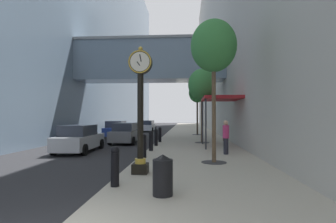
% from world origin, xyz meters
% --- Properties ---
extents(ground_plane, '(110.00, 110.00, 0.00)m').
position_xyz_m(ground_plane, '(0.00, 27.00, 0.00)').
color(ground_plane, '#262628').
rests_on(ground_plane, ground).
extents(sidewalk_right, '(5.87, 80.00, 0.14)m').
position_xyz_m(sidewalk_right, '(2.93, 30.00, 0.07)').
color(sidewalk_right, '#ADA593').
rests_on(sidewalk_right, ground).
extents(building_block_left, '(23.02, 80.00, 30.48)m').
position_xyz_m(building_block_left, '(-12.26, 29.93, 15.18)').
color(building_block_left, slate).
rests_on(building_block_left, ground).
extents(building_block_right, '(9.00, 80.00, 28.77)m').
position_xyz_m(building_block_right, '(10.37, 30.00, 14.38)').
color(building_block_right, '#B7B2A8').
rests_on(building_block_right, ground).
extents(street_clock, '(0.84, 0.55, 4.52)m').
position_xyz_m(street_clock, '(0.73, 5.63, 2.62)').
color(street_clock, black).
rests_on(street_clock, sidewalk_right).
extents(bollard_nearest, '(0.26, 0.26, 1.16)m').
position_xyz_m(bollard_nearest, '(0.30, 3.83, 0.75)').
color(bollard_nearest, black).
rests_on(bollard_nearest, sidewalk_right).
extents(bollard_third, '(0.26, 0.26, 1.16)m').
position_xyz_m(bollard_third, '(0.30, 9.19, 0.75)').
color(bollard_third, black).
rests_on(bollard_third, sidewalk_right).
extents(bollard_fourth, '(0.26, 0.26, 1.16)m').
position_xyz_m(bollard_fourth, '(0.30, 11.87, 0.75)').
color(bollard_fourth, black).
rests_on(bollard_fourth, sidewalk_right).
extents(bollard_fifth, '(0.26, 0.26, 1.16)m').
position_xyz_m(bollard_fifth, '(0.30, 14.55, 0.75)').
color(bollard_fifth, black).
rests_on(bollard_fifth, sidewalk_right).
extents(bollard_sixth, '(0.26, 0.26, 1.16)m').
position_xyz_m(bollard_sixth, '(0.30, 17.23, 0.75)').
color(bollard_sixth, black).
rests_on(bollard_sixth, sidewalk_right).
extents(street_tree_near, '(2.01, 2.01, 6.28)m').
position_xyz_m(street_tree_near, '(3.56, 8.07, 5.21)').
color(street_tree_near, '#333335').
rests_on(street_tree_near, sidewalk_right).
extents(street_tree_mid_near, '(2.12, 2.12, 5.66)m').
position_xyz_m(street_tree_mid_near, '(3.56, 16.91, 4.54)').
color(street_tree_mid_near, '#333335').
rests_on(street_tree_mid_near, sidewalk_right).
extents(street_tree_mid_far, '(1.85, 1.85, 5.64)m').
position_xyz_m(street_tree_mid_far, '(3.56, 25.76, 4.66)').
color(street_tree_mid_far, '#333335').
rests_on(street_tree_mid_far, sidewalk_right).
extents(trash_bin, '(0.53, 0.53, 1.05)m').
position_xyz_m(trash_bin, '(1.75, 3.03, 0.68)').
color(trash_bin, black).
rests_on(trash_bin, sidewalk_right).
extents(pedestrian_walking, '(0.38, 0.48, 1.80)m').
position_xyz_m(pedestrian_walking, '(4.46, 10.70, 1.10)').
color(pedestrian_walking, '#23232D').
rests_on(pedestrian_walking, sidewalk_right).
extents(storefront_awning, '(2.40, 3.60, 3.30)m').
position_xyz_m(storefront_awning, '(4.63, 14.32, 3.28)').
color(storefront_awning, maroon).
rests_on(storefront_awning, sidewalk_right).
extents(car_grey_near, '(2.12, 4.32, 1.63)m').
position_xyz_m(car_grey_near, '(-2.42, 17.45, 0.79)').
color(car_grey_near, slate).
rests_on(car_grey_near, ground).
extents(car_white_mid, '(2.09, 4.53, 1.56)m').
position_xyz_m(car_white_mid, '(-3.06, 33.80, 0.77)').
color(car_white_mid, silver).
rests_on(car_white_mid, ground).
extents(car_blue_far, '(2.10, 4.24, 1.68)m').
position_xyz_m(car_blue_far, '(-4.66, 22.95, 0.81)').
color(car_blue_far, navy).
rests_on(car_blue_far, ground).
extents(car_silver_trailing, '(2.04, 4.68, 1.63)m').
position_xyz_m(car_silver_trailing, '(-4.13, 12.16, 0.79)').
color(car_silver_trailing, '#B7BABF').
rests_on(car_silver_trailing, ground).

